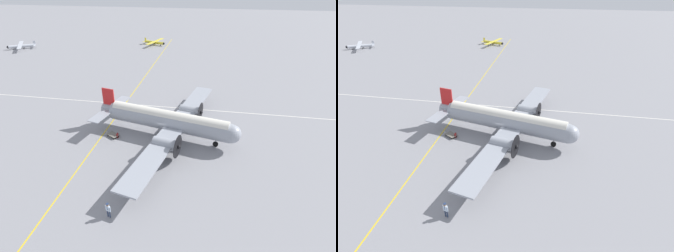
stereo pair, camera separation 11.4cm
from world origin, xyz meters
TOP-DOWN VIEW (x-y plane):
  - ground_plane at (0.00, 0.00)m, footprint 300.00×300.00m
  - apron_line_eastwest at (0.00, 8.89)m, footprint 120.00×0.16m
  - apron_line_northsouth at (8.76, 0.00)m, footprint 0.16×120.00m
  - airliner_main at (-0.08, -0.37)m, footprint 27.19×19.66m
  - crew_foreground at (-14.42, 2.96)m, footprint 0.35×0.55m
  - suitcase_near_door at (-1.48, 6.66)m, footprint 0.41×0.16m
  - baggage_cart at (-1.38, 7.34)m, footprint 1.71×1.92m
  - light_aircraft_distant at (39.53, 50.28)m, footprint 9.40×7.52m
  - light_aircraft_taxiing at (50.89, 12.86)m, footprint 9.35×7.15m

SIDE VIEW (x-z plane):
  - ground_plane at x=0.00m, z-range 0.00..0.00m
  - apron_line_eastwest at x=0.00m, z-range 0.00..0.01m
  - apron_line_northsouth at x=8.76m, z-range 0.00..0.01m
  - baggage_cart at x=-1.38m, z-range -0.01..0.55m
  - suitcase_near_door at x=-1.48m, z-range -0.02..0.64m
  - light_aircraft_taxiing at x=50.89m, z-range -0.14..1.72m
  - light_aircraft_distant at x=39.53m, z-range -0.17..1.83m
  - crew_foreground at x=-14.42m, z-range 0.21..1.89m
  - airliner_main at x=-0.08m, z-range -0.32..5.19m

